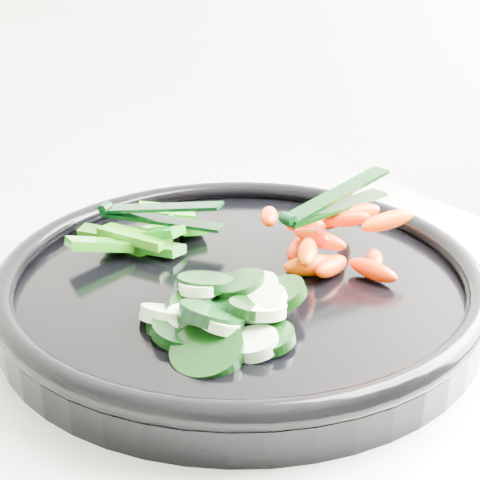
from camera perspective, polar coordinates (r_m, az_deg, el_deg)
veggie_tray at (r=0.53m, az=0.00°, el=-3.45°), size 0.44×0.44×0.04m
cucumber_pile at (r=0.46m, az=-2.16°, el=-6.36°), size 0.13×0.13×0.04m
carrot_pile at (r=0.55m, az=7.44°, el=0.07°), size 0.12×0.14×0.05m
pepper_pile at (r=0.58m, az=-8.05°, el=0.41°), size 0.13×0.10×0.04m
tong_carrot at (r=0.54m, az=8.03°, el=3.26°), size 0.11×0.03×0.02m
tong_pepper at (r=0.58m, az=-7.04°, el=2.27°), size 0.08×0.10×0.02m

